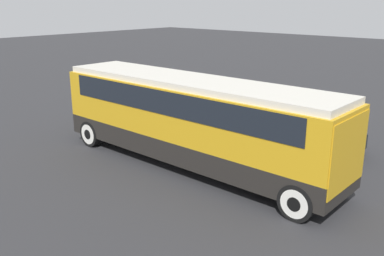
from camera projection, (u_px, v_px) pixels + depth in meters
ground_plane at (192, 166)px, 15.80m from camera, size 120.00×120.00×0.00m
tour_bus at (194, 115)px, 15.17m from camera, size 11.44×2.56×3.26m
parked_car_near at (300, 113)px, 20.49m from camera, size 4.60×1.86×1.39m
parked_car_mid at (301, 131)px, 17.76m from camera, size 4.77×1.91×1.34m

